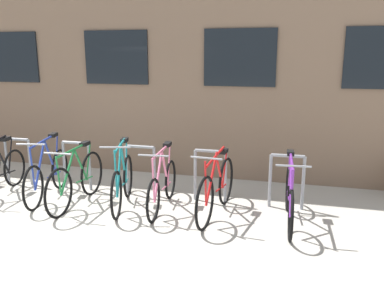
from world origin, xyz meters
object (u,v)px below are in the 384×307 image
bicycle_purple (289,197)px  bicycle_pink (163,185)px  bicycle_green (77,180)px  bicycle_teal (122,182)px  bicycle_blue (47,175)px  bicycle_red (216,189)px

bicycle_purple → bicycle_pink: bicycle_purple is taller
bicycle_pink → bicycle_green: 1.38m
bicycle_teal → bicycle_blue: (-1.37, 0.05, -0.00)m
bicycle_purple → bicycle_blue: bearing=179.4°
bicycle_teal → bicycle_blue: bearing=178.1°
bicycle_purple → bicycle_blue: size_ratio=1.00×
bicycle_teal → bicycle_blue: size_ratio=0.93×
bicycle_red → bicycle_green: size_ratio=1.02×
bicycle_blue → bicycle_red: bearing=-0.2°
bicycle_red → bicycle_green: bicycle_red is taller
bicycle_blue → bicycle_purple: bearing=-0.6°
bicycle_blue → bicycle_pink: (2.00, 0.03, -0.03)m
bicycle_teal → bicycle_green: bicycle_teal is taller
bicycle_red → bicycle_blue: bicycle_blue is taller
bicycle_purple → bicycle_pink: 1.91m
bicycle_purple → bicycle_pink: (-1.91, 0.07, -0.01)m
bicycle_purple → bicycle_pink: bearing=177.9°
bicycle_red → bicycle_purple: bearing=-1.6°
bicycle_purple → bicycle_blue: bicycle_blue is taller
bicycle_purple → bicycle_red: size_ratio=0.97×
bicycle_teal → bicycle_green: bearing=-170.9°
bicycle_red → bicycle_pink: bearing=177.4°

